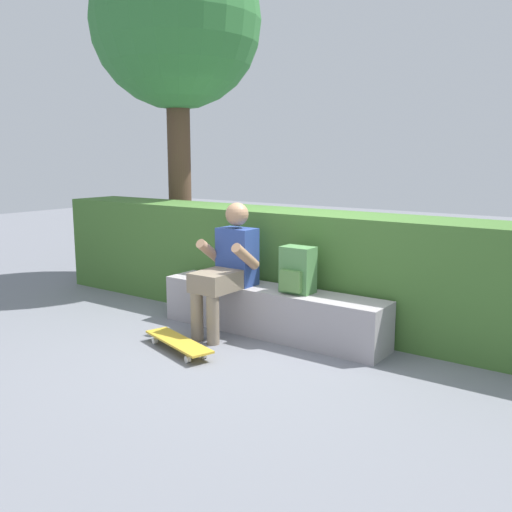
{
  "coord_description": "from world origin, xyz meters",
  "views": [
    {
      "loc": [
        2.78,
        -3.82,
        1.59
      ],
      "look_at": [
        -0.17,
        0.27,
        0.7
      ],
      "focal_mm": 39.77,
      "sensor_mm": 36.0,
      "label": 1
    }
  ],
  "objects": [
    {
      "name": "ground_plane",
      "position": [
        0.0,
        0.0,
        0.0
      ],
      "size": [
        24.0,
        24.0,
        0.0
      ],
      "primitive_type": "plane",
      "color": "slate"
    },
    {
      "name": "bench_main",
      "position": [
        0.0,
        0.25,
        0.21
      ],
      "size": [
        2.2,
        0.4,
        0.43
      ],
      "color": "#9D979A",
      "rests_on": "ground"
    },
    {
      "name": "person_skater",
      "position": [
        -0.33,
        0.05,
        0.63
      ],
      "size": [
        0.49,
        0.62,
        1.18
      ],
      "color": "#2D4793",
      "rests_on": "ground"
    },
    {
      "name": "skateboard_near_person",
      "position": [
        -0.36,
        -0.57,
        0.07
      ],
      "size": [
        0.82,
        0.43,
        0.09
      ],
      "color": "gold",
      "rests_on": "ground"
    },
    {
      "name": "backpack_on_bench",
      "position": [
        0.28,
        0.24,
        0.62
      ],
      "size": [
        0.28,
        0.23,
        0.4
      ],
      "color": "#51894C",
      "rests_on": "bench_main"
    },
    {
      "name": "hedge_row",
      "position": [
        -0.18,
        0.81,
        0.53
      ],
      "size": [
        5.86,
        0.65,
        1.07
      ],
      "color": "#416C2E",
      "rests_on": "ground"
    },
    {
      "name": "tree_behind_bench",
      "position": [
        -2.17,
        1.4,
        3.12
      ],
      "size": [
        2.05,
        2.05,
        4.18
      ],
      "color": "#473323",
      "rests_on": "ground"
    }
  ]
}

